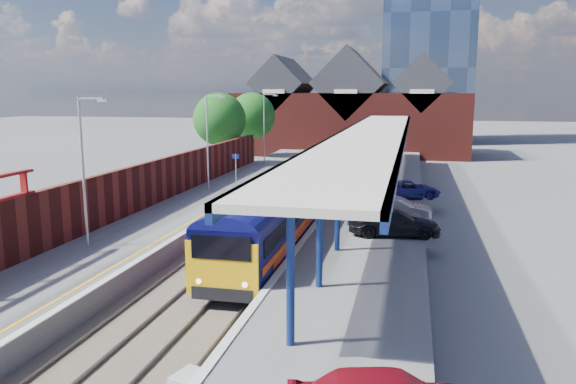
% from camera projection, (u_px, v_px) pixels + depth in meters
% --- Properties ---
extents(ground, '(240.00, 240.00, 0.00)m').
position_uv_depth(ground, '(313.00, 188.00, 48.17)').
color(ground, '#5B5B5E').
rests_on(ground, ground).
extents(ballast_bed, '(6.00, 76.00, 0.06)m').
position_uv_depth(ballast_bed, '(288.00, 212.00, 38.56)').
color(ballast_bed, '#473D33').
rests_on(ballast_bed, ground).
extents(rails, '(4.51, 76.00, 0.14)m').
position_uv_depth(rails, '(288.00, 211.00, 38.55)').
color(rails, slate).
rests_on(rails, ground).
extents(left_platform, '(5.00, 76.00, 1.00)m').
position_uv_depth(left_platform, '(212.00, 202.00, 39.66)').
color(left_platform, '#565659').
rests_on(left_platform, ground).
extents(right_platform, '(6.00, 76.00, 1.00)m').
position_uv_depth(right_platform, '(376.00, 209.00, 37.19)').
color(right_platform, '#565659').
rests_on(right_platform, ground).
extents(coping_left, '(0.30, 76.00, 0.05)m').
position_uv_depth(coping_left, '(244.00, 196.00, 39.06)').
color(coping_left, silver).
rests_on(coping_left, left_platform).
extents(coping_right, '(0.30, 76.00, 0.05)m').
position_uv_depth(coping_right, '(334.00, 200.00, 37.71)').
color(coping_right, silver).
rests_on(coping_right, right_platform).
extents(yellow_line, '(0.14, 76.00, 0.01)m').
position_uv_depth(yellow_line, '(236.00, 196.00, 39.20)').
color(yellow_line, yellow).
rests_on(yellow_line, left_platform).
extents(train, '(2.88, 65.91, 3.45)m').
position_uv_depth(train, '(338.00, 158.00, 52.17)').
color(train, '#0B0C4F').
rests_on(train, ground).
extents(canopy, '(4.50, 52.00, 4.48)m').
position_uv_depth(canopy, '(372.00, 135.00, 38.33)').
color(canopy, navy).
rests_on(canopy, right_platform).
extents(lamp_post_b, '(1.48, 0.18, 7.00)m').
position_uv_depth(lamp_post_b, '(85.00, 163.00, 25.61)').
color(lamp_post_b, '#A5A8AA').
rests_on(lamp_post_b, left_platform).
extents(lamp_post_c, '(1.48, 0.18, 7.00)m').
position_uv_depth(lamp_post_c, '(209.00, 136.00, 40.97)').
color(lamp_post_c, '#A5A8AA').
rests_on(lamp_post_c, left_platform).
extents(lamp_post_d, '(1.48, 0.18, 7.00)m').
position_uv_depth(lamp_post_d, '(265.00, 124.00, 56.34)').
color(lamp_post_d, '#A5A8AA').
rests_on(lamp_post_d, left_platform).
extents(platform_sign, '(0.55, 0.08, 2.50)m').
position_uv_depth(platform_sign, '(236.00, 164.00, 43.01)').
color(platform_sign, '#A5A8AA').
rests_on(platform_sign, left_platform).
extents(brick_wall, '(0.35, 50.00, 3.86)m').
position_uv_depth(brick_wall, '(133.00, 189.00, 33.67)').
color(brick_wall, maroon).
rests_on(brick_wall, left_platform).
extents(station_building, '(30.00, 12.12, 13.78)m').
position_uv_depth(station_building, '(351.00, 113.00, 74.10)').
color(station_building, maroon).
rests_on(station_building, ground).
extents(glass_tower, '(14.20, 14.20, 40.30)m').
position_uv_depth(glass_tower, '(429.00, 16.00, 90.47)').
color(glass_tower, '#445774').
rests_on(glass_tower, ground).
extents(tree_near, '(5.20, 5.20, 8.10)m').
position_uv_depth(tree_near, '(221.00, 121.00, 55.12)').
color(tree_near, '#382314').
rests_on(tree_near, ground).
extents(tree_far, '(5.20, 5.20, 8.10)m').
position_uv_depth(tree_far, '(253.00, 117.00, 62.59)').
color(tree_far, '#382314').
rests_on(tree_far, ground).
extents(parked_car_silver, '(4.06, 1.60, 1.32)m').
position_uv_depth(parked_car_silver, '(396.00, 209.00, 31.76)').
color(parked_car_silver, silver).
rests_on(parked_car_silver, right_platform).
extents(parked_car_dark, '(4.78, 2.38, 1.33)m').
position_uv_depth(parked_car_dark, '(394.00, 223.00, 28.35)').
color(parked_car_dark, black).
rests_on(parked_car_dark, right_platform).
extents(parked_car_blue, '(4.66, 3.14, 1.19)m').
position_uv_depth(parked_car_blue, '(409.00, 189.00, 38.33)').
color(parked_car_blue, navy).
rests_on(parked_car_blue, right_platform).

